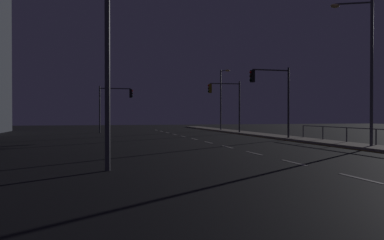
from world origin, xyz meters
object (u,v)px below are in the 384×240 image
at_px(traffic_light_near_right, 272,88).
at_px(street_lamp_median, 365,59).
at_px(street_lamp_corner, 222,94).
at_px(traffic_light_far_center, 115,100).
at_px(traffic_light_mid_left, 226,97).
at_px(street_lamp_mid_block, 119,36).

bearing_deg(traffic_light_near_right, street_lamp_median, -78.60).
distance_m(street_lamp_median, street_lamp_corner, 25.86).
distance_m(traffic_light_far_center, street_lamp_corner, 13.27).
relative_size(traffic_light_mid_left, street_lamp_mid_block, 0.70).
distance_m(traffic_light_near_right, street_lamp_mid_block, 19.28).
height_order(traffic_light_near_right, street_lamp_median, street_lamp_median).
distance_m(traffic_light_far_center, street_lamp_mid_block, 29.97).
distance_m(traffic_light_mid_left, street_lamp_mid_block, 27.90).
bearing_deg(traffic_light_mid_left, street_lamp_mid_block, -116.73).
bearing_deg(traffic_light_far_center, street_lamp_median, -61.26).
bearing_deg(traffic_light_near_right, street_lamp_corner, 84.55).
xyz_separation_m(traffic_light_far_center, street_lamp_mid_block, (-1.30, -29.93, 1.01)).
bearing_deg(traffic_light_far_center, traffic_light_near_right, -53.49).
bearing_deg(street_lamp_median, traffic_light_far_center, 118.74).
distance_m(traffic_light_near_right, street_lamp_median, 8.81).
bearing_deg(traffic_light_mid_left, street_lamp_median, -84.18).
bearing_deg(street_lamp_mid_block, traffic_light_mid_left, 63.27).
xyz_separation_m(street_lamp_median, street_lamp_corner, (-0.08, 25.85, -0.59)).
distance_m(traffic_light_far_center, traffic_light_mid_left, 12.32).
relative_size(traffic_light_far_center, street_lamp_corner, 0.69).
bearing_deg(traffic_light_near_right, traffic_light_mid_left, 91.16).
bearing_deg(street_lamp_mid_block, street_lamp_corner, 65.58).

